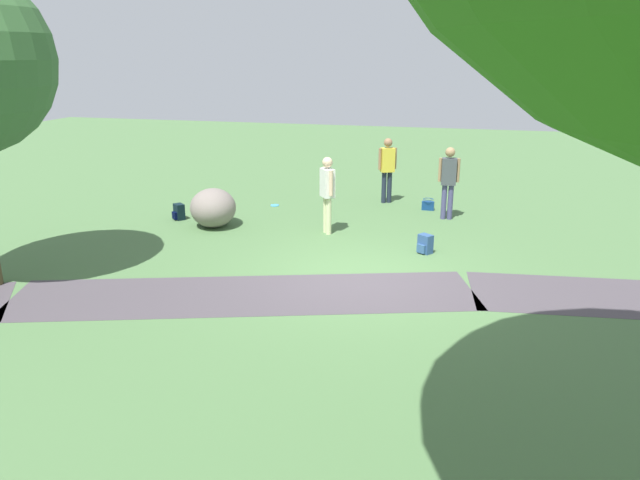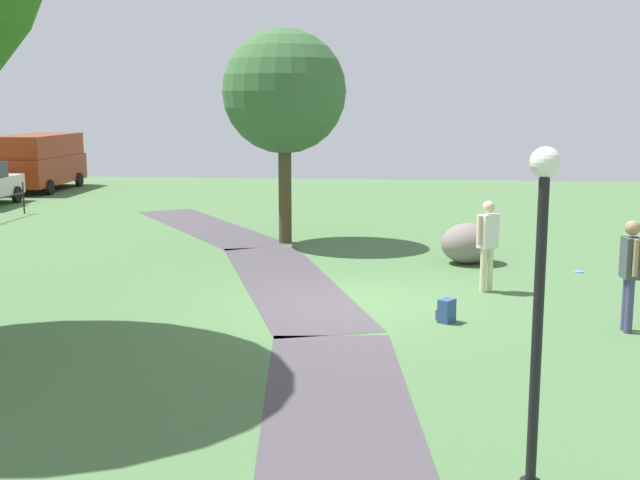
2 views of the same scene
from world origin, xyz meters
name	(u,v)px [view 1 (image 1 of 2)]	position (x,y,z in m)	size (l,w,h in m)	color
ground_plane	(360,275)	(0.00, 0.00, 0.00)	(48.00, 48.00, 0.00)	#496D3F
footpath_segment_mid	(245,295)	(1.75, 1.44, 0.00)	(8.18, 4.22, 0.01)	#463F45
lawn_boulder	(213,208)	(4.07, -2.42, 0.46)	(1.51, 1.60, 0.93)	slate
woman_with_handbag	(449,177)	(-1.34, -4.52, 1.07)	(0.52, 0.26, 1.82)	#43426C
man_near_boulder	(327,189)	(1.27, -2.55, 1.04)	(0.41, 0.43, 1.78)	beige
passerby_on_path	(387,165)	(0.39, -5.87, 1.06)	(0.47, 0.38, 1.80)	#1D2635
handbag_on_grass	(428,205)	(-0.82, -5.31, 0.14)	(0.32, 0.28, 0.31)	navy
backpack_by_boulder	(179,212)	(5.18, -2.77, 0.19)	(0.35, 0.35, 0.40)	black
spare_backpack_on_lawn	(425,244)	(-1.06, -1.65, 0.19)	(0.34, 0.35, 0.40)	navy
frisbee_on_grass	(275,205)	(3.31, -4.73, 0.01)	(0.23, 0.23, 0.02)	#419CDB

